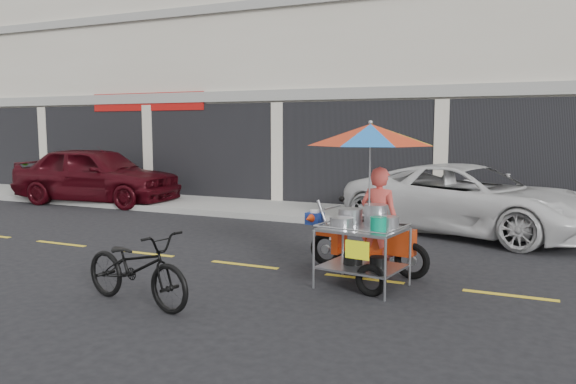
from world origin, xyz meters
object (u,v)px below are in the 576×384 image
at_px(food_vendor_rig, 371,181).
at_px(near_bicycle, 136,267).
at_px(white_pickup, 469,199).
at_px(maroon_sedan, 97,175).

bearing_deg(food_vendor_rig, near_bicycle, -127.61).
bearing_deg(near_bicycle, white_pickup, -15.06).
bearing_deg(food_vendor_rig, white_pickup, 87.79).
xyz_separation_m(near_bicycle, food_vendor_rig, (2.35, 2.25, 0.98)).
xyz_separation_m(maroon_sedan, near_bicycle, (7.26, -7.04, -0.36)).
height_order(maroon_sedan, white_pickup, maroon_sedan).
bearing_deg(near_bicycle, food_vendor_rig, -35.65).
xyz_separation_m(maroon_sedan, white_pickup, (10.45, -0.39, -0.11)).
relative_size(maroon_sedan, food_vendor_rig, 2.12).
height_order(white_pickup, food_vendor_rig, food_vendor_rig).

